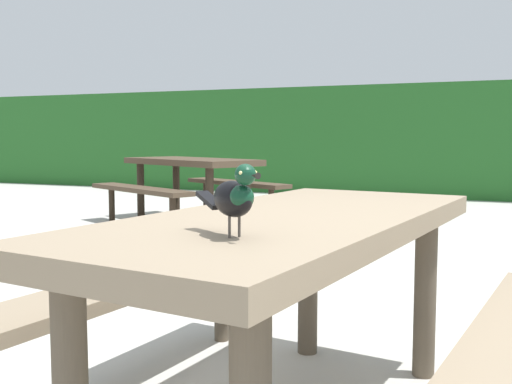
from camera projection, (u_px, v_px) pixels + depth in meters
The scene contains 4 objects.
hedge_wall at pixel (479, 141), 9.96m from camera, with size 28.00×1.43×1.86m, color #235B23.
picnic_table_foreground at pixel (290, 269), 1.97m from camera, with size 1.90×1.92×0.74m.
bird_grackle at pixel (235, 196), 1.46m from camera, with size 0.25×0.19×0.18m.
picnic_table_mid_left at pixel (191, 174), 7.06m from camera, with size 2.27×2.25×0.74m.
Camera 1 is at (0.39, -1.82, 0.99)m, focal length 41.93 mm.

